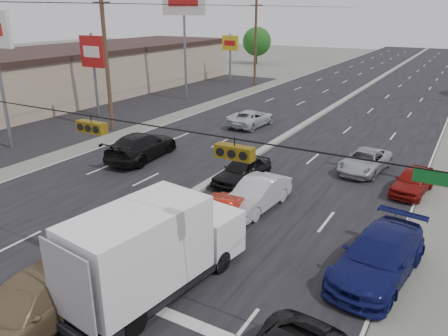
{
  "coord_description": "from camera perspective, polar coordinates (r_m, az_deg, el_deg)",
  "views": [
    {
      "loc": [
        11.53,
        -9.24,
        8.86
      ],
      "look_at": [
        2.4,
        6.57,
        2.2
      ],
      "focal_mm": 35.0,
      "sensor_mm": 36.0,
      "label": 1
    }
  ],
  "objects": [
    {
      "name": "queue_car_d",
      "position": [
        16.33,
        19.54,
        -10.87
      ],
      "size": [
        2.87,
        5.64,
        1.57
      ],
      "primitive_type": "imported",
      "rotation": [
        0.0,
        0.0,
        -0.13
      ],
      "color": "#101551",
      "rests_on": "ground"
    },
    {
      "name": "strip_mall",
      "position": [
        51.22,
        -17.87,
        11.74
      ],
      "size": [
        12.0,
        42.0,
        4.6
      ],
      "primitive_type": "cube",
      "color": "tan",
      "rests_on": "ground"
    },
    {
      "name": "utility_pole_left_b",
      "position": [
        34.34,
        -15.07,
        13.1
      ],
      "size": [
        1.6,
        0.3,
        10.0
      ],
      "color": "#422D1E",
      "rests_on": "ground"
    },
    {
      "name": "oncoming_far",
      "position": [
        35.16,
        3.62,
        6.49
      ],
      "size": [
        2.46,
        4.81,
        1.3
      ],
      "primitive_type": "imported",
      "rotation": [
        0.0,
        0.0,
        3.08
      ],
      "color": "silver",
      "rests_on": "ground"
    },
    {
      "name": "pole_sign_billboard",
      "position": [
        45.43,
        -5.27,
        19.96
      ],
      "size": [
        5.0,
        0.25,
        11.0
      ],
      "color": "slate",
      "rests_on": "ground"
    },
    {
      "name": "traffic_signals",
      "position": [
        14.12,
        -17.18,
        5.35
      ],
      "size": [
        25.0,
        0.3,
        0.54
      ],
      "color": "black",
      "rests_on": "ground"
    },
    {
      "name": "tree_left_far",
      "position": [
        77.1,
        4.32,
        16.15
      ],
      "size": [
        4.8,
        4.8,
        6.12
      ],
      "color": "#382619",
      "rests_on": "ground"
    },
    {
      "name": "queue_car_c",
      "position": [
        26.4,
        17.92,
        0.83
      ],
      "size": [
        2.57,
        4.63,
        1.23
      ],
      "primitive_type": "imported",
      "rotation": [
        0.0,
        0.0,
        -0.12
      ],
      "color": "#A9ACB1",
      "rests_on": "ground"
    },
    {
      "name": "pole_sign_mid",
      "position": [
        39.62,
        -16.75,
        13.8
      ],
      "size": [
        2.6,
        0.25,
        7.0
      ],
      "color": "slate",
      "rests_on": "ground"
    },
    {
      "name": "pole_sign_far",
      "position": [
        56.59,
        0.81,
        15.52
      ],
      "size": [
        2.2,
        0.25,
        6.0
      ],
      "color": "slate",
      "rests_on": "ground"
    },
    {
      "name": "queue_car_e",
      "position": [
        24.17,
        23.43,
        -1.57
      ],
      "size": [
        2.0,
        3.92,
        1.28
      ],
      "primitive_type": "imported",
      "rotation": [
        0.0,
        0.0,
        -0.13
      ],
      "color": "maroon",
      "rests_on": "ground"
    },
    {
      "name": "parking_lot",
      "position": [
        45.44,
        -9.72,
        8.5
      ],
      "size": [
        10.0,
        42.0,
        0.02
      ],
      "primitive_type": "cube",
      "color": "black",
      "rests_on": "ground"
    },
    {
      "name": "queue_car_a",
      "position": [
        23.42,
        2.37,
        -0.39
      ],
      "size": [
        2.07,
        4.21,
        1.38
      ],
      "primitive_type": "imported",
      "rotation": [
        0.0,
        0.0,
        -0.11
      ],
      "color": "black",
      "rests_on": "ground"
    },
    {
      "name": "box_truck",
      "position": [
        14.4,
        -8.97,
        -10.3
      ],
      "size": [
        2.99,
        6.55,
        3.21
      ],
      "rotation": [
        0.0,
        0.0,
        -0.13
      ],
      "color": "black",
      "rests_on": "ground"
    },
    {
      "name": "red_sedan",
      "position": [
        18.53,
        -0.81,
        -6.31
      ],
      "size": [
        1.72,
        3.96,
        1.27
      ],
      "primitive_type": "imported",
      "rotation": [
        0.0,
        0.0,
        0.1
      ],
      "color": "#A11709",
      "rests_on": "ground"
    },
    {
      "name": "tan_sedan",
      "position": [
        14.38,
        -24.08,
        -16.09
      ],
      "size": [
        2.65,
        5.59,
        1.58
      ],
      "primitive_type": "imported",
      "rotation": [
        0.0,
        0.0,
        0.08
      ],
      "color": "brown",
      "rests_on": "ground"
    },
    {
      "name": "center_median",
      "position": [
        41.82,
        13.43,
        7.4
      ],
      "size": [
        0.5,
        160.0,
        0.2
      ],
      "primitive_type": "cube",
      "color": "gray",
      "rests_on": "ground"
    },
    {
      "name": "queue_car_b",
      "position": [
        20.47,
        4.31,
        -3.46
      ],
      "size": [
        1.86,
        4.46,
        1.43
      ],
      "primitive_type": "imported",
      "rotation": [
        0.0,
        0.0,
        -0.08
      ],
      "color": "silver",
      "rests_on": "ground"
    },
    {
      "name": "utility_pole_left_c",
      "position": [
        54.92,
        4.13,
        16.06
      ],
      "size": [
        1.6,
        0.3,
        10.0
      ],
      "color": "#422D1E",
      "rests_on": "ground"
    },
    {
      "name": "ground",
      "position": [
        17.22,
        -18.57,
        -12.08
      ],
      "size": [
        200.0,
        200.0,
        0.0
      ],
      "primitive_type": "plane",
      "color": "#606356",
      "rests_on": "ground"
    },
    {
      "name": "road_surface",
      "position": [
        41.85,
        13.42,
        7.27
      ],
      "size": [
        20.0,
        160.0,
        0.02
      ],
      "primitive_type": "cube",
      "color": "black",
      "rests_on": "ground"
    },
    {
      "name": "oncoming_near",
      "position": [
        27.73,
        -10.71,
        2.83
      ],
      "size": [
        2.86,
        5.87,
        1.64
      ],
      "primitive_type": "imported",
      "rotation": [
        0.0,
        0.0,
        3.24
      ],
      "color": "black",
      "rests_on": "ground"
    }
  ]
}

